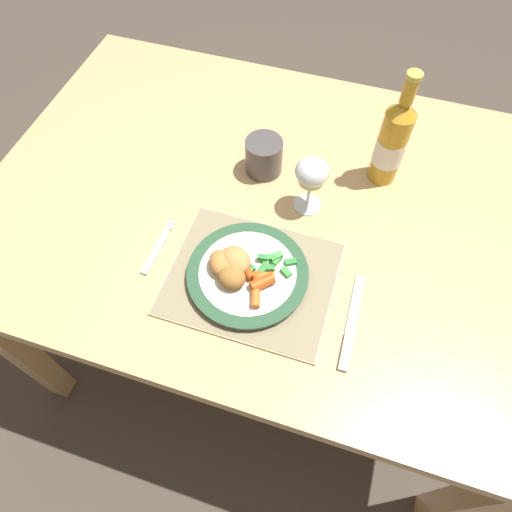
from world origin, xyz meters
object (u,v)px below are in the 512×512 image
Objects in this scene: dining_table at (275,224)px; table_knife at (350,330)px; dinner_plate at (249,274)px; drinking_cup at (264,156)px; fork at (156,250)px; wine_glass at (312,174)px; bottle at (392,142)px.

dining_table is 6.53× the size of table_knife.
dinner_plate reaches higher than table_knife.
table_knife is at bearing -49.71° from dining_table.
dining_table is at bearing 90.92° from dinner_plate.
drinking_cup reaches higher than dinner_plate.
wine_glass is (0.27, 0.21, 0.10)m from fork.
dining_table is 15.45× the size of drinking_cup.
drinking_cup is at bearing 124.62° from dining_table.
wine_glass reaches higher than fork.
bottle is 3.21× the size of drinking_cup.
dinner_plate is at bearing -78.35° from drinking_cup.
table_knife is 0.32m from wine_glass.
dining_table is 0.35m from table_knife.
drinking_cup is (-0.12, 0.07, -0.05)m from wine_glass.
table_knife is (0.21, -0.05, -0.01)m from dinner_plate.
fork is 1.65× the size of drinking_cup.
dinner_plate reaches higher than dining_table.
dining_table is at bearing 130.29° from table_knife.
table_knife is at bearing -51.00° from drinking_cup.
bottle is at bearing 43.87° from wine_glass.
dinner_plate is at bearing -106.48° from wine_glass.
drinking_cup is at bearing 129.00° from table_knife.
bottle is at bearing 34.69° from dining_table.
table_knife reaches higher than dining_table.
fork is 0.42m from table_knife.
dining_table is 9.39× the size of fork.
drinking_cup is (-0.26, -0.06, -0.06)m from bottle.
dinner_plate is 1.76× the size of wine_glass.
dinner_plate is 2.82× the size of drinking_cup.
dining_table is 4.81× the size of bottle.
wine_glass is 1.61× the size of drinking_cup.
wine_glass is 0.50× the size of bottle.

